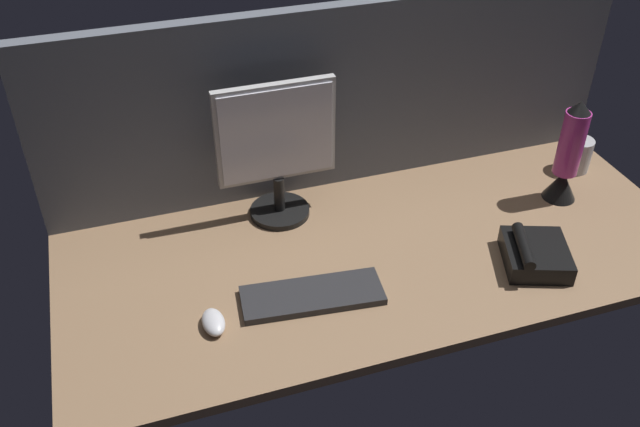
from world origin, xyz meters
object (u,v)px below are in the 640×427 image
object	(u,v)px
desk_phone	(535,254)
monitor	(277,148)
keyboard	(312,295)
lava_lamp	(567,159)
mouse	(213,322)
mug_steel	(577,155)

from	to	relation	value
desk_phone	monitor	bearing A→B (deg)	143.59
keyboard	lava_lamp	distance (cm)	90.39
monitor	keyboard	world-z (taller)	monitor
keyboard	desk_phone	world-z (taller)	desk_phone
monitor	desk_phone	size ratio (longest dim) A/B	1.81
monitor	mouse	bearing A→B (deg)	-124.48
mouse	lava_lamp	size ratio (longest dim) A/B	0.29
monitor	mouse	size ratio (longest dim) A/B	4.46
monitor	keyboard	distance (cm)	44.82
monitor	keyboard	xyz separation A→B (cm)	(-1.87, -39.02, -21.97)
lava_lamp	mug_steel	bearing A→B (deg)	41.05
mug_steel	desk_phone	distance (cm)	54.23
keyboard	lava_lamp	world-z (taller)	lava_lamp
monitor	mug_steel	distance (cm)	101.32
mouse	lava_lamp	world-z (taller)	lava_lamp
monitor	lava_lamp	xyz separation A→B (cm)	(85.39, -19.40, -8.89)
lava_lamp	desk_phone	xyz separation A→B (cm)	(-24.87, -25.23, -10.90)
mouse	desk_phone	world-z (taller)	desk_phone
lava_lamp	desk_phone	world-z (taller)	lava_lamp
mug_steel	desk_phone	bearing A→B (deg)	-136.10
mug_steel	monitor	bearing A→B (deg)	175.94
keyboard	mug_steel	distance (cm)	106.44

